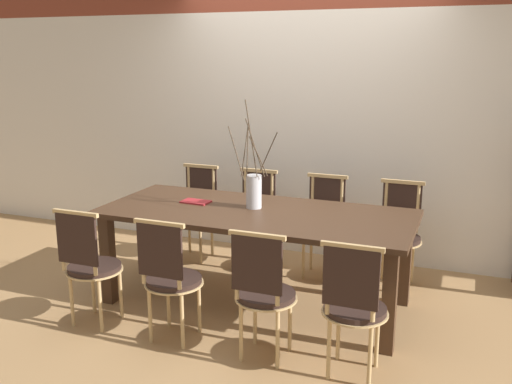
{
  "coord_description": "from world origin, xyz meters",
  "views": [
    {
      "loc": [
        1.53,
        -3.93,
        1.94
      ],
      "look_at": [
        0.0,
        0.0,
        0.91
      ],
      "focal_mm": 40.0,
      "sensor_mm": 36.0,
      "label": 1
    }
  ],
  "objects_px": {
    "dining_table": "(256,223)",
    "vase_centerpiece": "(254,190)",
    "chair_far_center": "(323,222)",
    "chair_near_center": "(263,290)",
    "book_stack": "(196,202)"
  },
  "relations": [
    {
      "from": "chair_near_center",
      "to": "vase_centerpiece",
      "type": "height_order",
      "value": "vase_centerpiece"
    },
    {
      "from": "dining_table",
      "to": "chair_far_center",
      "type": "height_order",
      "value": "chair_far_center"
    },
    {
      "from": "dining_table",
      "to": "vase_centerpiece",
      "type": "bearing_deg",
      "value": 122.21
    },
    {
      "from": "dining_table",
      "to": "book_stack",
      "type": "distance_m",
      "value": 0.56
    },
    {
      "from": "chair_near_center",
      "to": "book_stack",
      "type": "distance_m",
      "value": 1.27
    },
    {
      "from": "dining_table",
      "to": "vase_centerpiece",
      "type": "height_order",
      "value": "vase_centerpiece"
    },
    {
      "from": "dining_table",
      "to": "vase_centerpiece",
      "type": "xyz_separation_m",
      "value": [
        -0.05,
        0.08,
        0.24
      ]
    },
    {
      "from": "vase_centerpiece",
      "to": "book_stack",
      "type": "xyz_separation_m",
      "value": [
        -0.5,
        -0.02,
        -0.14
      ]
    },
    {
      "from": "book_stack",
      "to": "dining_table",
      "type": "bearing_deg",
      "value": -6.19
    },
    {
      "from": "dining_table",
      "to": "book_stack",
      "type": "height_order",
      "value": "book_stack"
    },
    {
      "from": "chair_near_center",
      "to": "book_stack",
      "type": "height_order",
      "value": "chair_near_center"
    },
    {
      "from": "chair_near_center",
      "to": "book_stack",
      "type": "bearing_deg",
      "value": 137.0
    },
    {
      "from": "vase_centerpiece",
      "to": "book_stack",
      "type": "bearing_deg",
      "value": -177.74
    },
    {
      "from": "dining_table",
      "to": "chair_far_center",
      "type": "distance_m",
      "value": 0.87
    },
    {
      "from": "dining_table",
      "to": "book_stack",
      "type": "relative_size",
      "value": 10.24
    }
  ]
}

